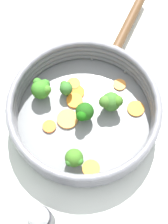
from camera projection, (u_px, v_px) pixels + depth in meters
name	position (u px, v px, depth m)	size (l,w,h in m)	color
ground_plane	(84.00, 118.00, 0.67)	(4.00, 4.00, 0.00)	white
skillet	(84.00, 116.00, 0.67)	(0.30, 0.30, 0.01)	gray
skillet_rim_wall	(84.00, 109.00, 0.63)	(0.31, 0.31, 0.06)	gray
skillet_handle	(127.00, 26.00, 0.75)	(0.02, 0.02, 0.21)	brown
skillet_rivet_left	(125.00, 71.00, 0.70)	(0.01, 0.01, 0.01)	gray
skillet_rivet_right	(92.00, 58.00, 0.72)	(0.01, 0.01, 0.01)	gray
carrot_slice_0	(49.00, 127.00, 0.65)	(0.03, 0.03, 0.00)	orange
carrot_slice_1	(136.00, 109.00, 0.66)	(0.04, 0.04, 0.00)	orange
carrot_slice_2	(78.00, 92.00, 0.68)	(0.03, 0.03, 0.00)	orange
carrot_slice_3	(68.00, 119.00, 0.65)	(0.04, 0.04, 0.01)	#EE8F3F
carrot_slice_4	(75.00, 101.00, 0.67)	(0.04, 0.04, 0.01)	orange
carrot_slice_5	(91.00, 168.00, 0.61)	(0.04, 0.04, 0.01)	orange
carrot_slice_6	(120.00, 85.00, 0.69)	(0.03, 0.03, 0.00)	#F9943A
carrot_slice_7	(74.00, 83.00, 0.69)	(0.03, 0.03, 0.00)	orange
broccoli_floret_0	(74.00, 159.00, 0.59)	(0.04, 0.04, 0.04)	#84AF66
broccoli_floret_1	(83.00, 113.00, 0.63)	(0.04, 0.04, 0.05)	#699149
broccoli_floret_2	(66.00, 88.00, 0.66)	(0.03, 0.03, 0.04)	#6C9B4F
broccoli_floret_3	(110.00, 101.00, 0.64)	(0.05, 0.04, 0.05)	#76A350
broccoli_floret_4	(41.00, 89.00, 0.65)	(0.04, 0.04, 0.05)	#71A860
salt_shaker	(41.00, 219.00, 0.53)	(0.04, 0.04, 0.11)	#333338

